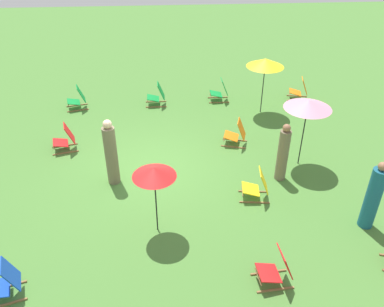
# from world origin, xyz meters

# --- Properties ---
(ground_plane) EXTENTS (40.00, 40.00, 0.00)m
(ground_plane) POSITION_xyz_m (0.00, 0.00, 0.00)
(ground_plane) COLOR #477A33
(deckchair_0) EXTENTS (0.64, 0.85, 0.83)m
(deckchair_0) POSITION_xyz_m (-4.28, 5.56, 0.37)
(deckchair_0) COLOR olive
(deckchair_0) RESTS_ON ground
(deckchair_1) EXTENTS (0.64, 0.85, 0.83)m
(deckchair_1) POSITION_xyz_m (-4.10, -2.62, 0.37)
(deckchair_1) COLOR olive
(deckchair_1) RESTS_ON ground
(deckchair_2) EXTENTS (0.48, 0.76, 0.83)m
(deckchair_2) POSITION_xyz_m (-4.38, 2.57, 0.37)
(deckchair_2) COLOR olive
(deckchair_2) RESTS_ON ground
(deckchair_3) EXTENTS (0.56, 0.81, 0.83)m
(deckchair_3) POSITION_xyz_m (1.42, 2.74, 0.37)
(deckchair_3) COLOR olive
(deckchair_3) RESTS_ON ground
(deckchair_4) EXTENTS (0.66, 0.86, 0.83)m
(deckchair_4) POSITION_xyz_m (-1.21, 2.65, 0.37)
(deckchair_4) COLOR olive
(deckchair_4) RESTS_ON ground
(deckchair_5) EXTENTS (0.48, 0.76, 0.83)m
(deckchair_5) POSITION_xyz_m (-4.18, 0.23, 0.37)
(deckchair_5) COLOR olive
(deckchair_5) RESTS_ON ground
(deckchair_6) EXTENTS (0.64, 0.85, 0.83)m
(deckchair_6) POSITION_xyz_m (-1.27, -2.52, 0.37)
(deckchair_6) COLOR olive
(deckchair_6) RESTS_ON ground
(deckchair_7) EXTENTS (0.54, 0.80, 0.83)m
(deckchair_7) POSITION_xyz_m (4.05, 2.57, 0.37)
(deckchair_7) COLOR olive
(deckchair_7) RESTS_ON ground
(deckchair_8) EXTENTS (0.67, 0.86, 0.83)m
(deckchair_8) POSITION_xyz_m (4.01, -2.64, 0.37)
(deckchair_8) COLOR olive
(deckchair_8) RESTS_ON ground
(umbrella_0) EXTENTS (1.27, 1.27, 1.99)m
(umbrella_0) POSITION_xyz_m (-0.04, 4.27, 1.88)
(umbrella_0) COLOR black
(umbrella_0) RESTS_ON ground
(umbrella_1) EXTENTS (0.95, 0.95, 1.75)m
(umbrella_1) POSITION_xyz_m (2.40, 0.23, 1.63)
(umbrella_1) COLOR black
(umbrella_1) RESTS_ON ground
(umbrella_2) EXTENTS (1.26, 1.26, 1.97)m
(umbrella_2) POSITION_xyz_m (-3.33, 3.89, 1.83)
(umbrella_2) COLOR black
(umbrella_2) RESTS_ON ground
(person_0) EXTENTS (0.41, 0.41, 1.67)m
(person_0) POSITION_xyz_m (0.63, 3.56, 0.79)
(person_0) COLOR #72664C
(person_0) RESTS_ON ground
(person_1) EXTENTS (0.48, 0.48, 1.77)m
(person_1) POSITION_xyz_m (2.59, 5.08, 0.83)
(person_1) COLOR #195972
(person_1) RESTS_ON ground
(person_2) EXTENTS (0.45, 0.45, 1.87)m
(person_2) POSITION_xyz_m (0.46, -0.93, 0.89)
(person_2) COLOR #72664C
(person_2) RESTS_ON ground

